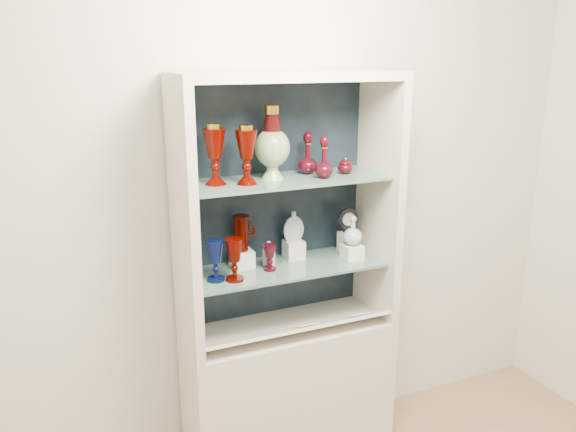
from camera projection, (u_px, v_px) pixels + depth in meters
name	position (u px, v px, depth m)	size (l,w,h in m)	color
wall_back	(270.00, 185.00, 2.72)	(3.50, 0.02, 2.80)	beige
cabinet_base	(288.00, 393.00, 2.81)	(1.00, 0.40, 0.75)	beige
cabinet_back_panel	(272.00, 201.00, 2.72)	(0.98, 0.02, 1.15)	black
cabinet_side_left	(184.00, 223.00, 2.37)	(0.04, 0.40, 1.15)	beige
cabinet_side_right	(378.00, 200.00, 2.73)	(0.04, 0.40, 1.15)	beige
cabinet_top_cap	(288.00, 76.00, 2.39)	(1.00, 0.40, 0.04)	beige
shelf_lower	(286.00, 267.00, 2.65)	(0.92, 0.34, 0.01)	slate
shelf_upper	(286.00, 180.00, 2.53)	(0.92, 0.34, 0.01)	slate
label_ledge	(297.00, 330.00, 2.60)	(0.92, 0.18, 0.01)	beige
label_card_0	(357.00, 315.00, 2.72)	(0.10, 0.07, 0.00)	white
label_card_1	(306.00, 325.00, 2.62)	(0.10, 0.07, 0.00)	white
pedestal_lamp_left	(215.00, 154.00, 2.38)	(0.10, 0.10, 0.26)	#410500
pedestal_lamp_right	(247.00, 155.00, 2.39)	(0.10, 0.10, 0.25)	#410500
enamel_urn	(272.00, 143.00, 2.49)	(0.16, 0.16, 0.33)	#074223
ruby_decanter_a	(324.00, 155.00, 2.51)	(0.08, 0.08, 0.21)	#420812
ruby_decanter_b	(308.00, 152.00, 2.61)	(0.09, 0.09, 0.21)	#420812
lidded_bowl	(345.00, 165.00, 2.63)	(0.07, 0.07, 0.08)	#420812
cobalt_goblet	(215.00, 261.00, 2.45)	(0.08, 0.08, 0.19)	#070E38
ruby_goblet_tall	(234.00, 260.00, 2.45)	(0.08, 0.08, 0.19)	#410500
ruby_goblet_small	(270.00, 257.00, 2.58)	(0.06, 0.06, 0.12)	#420812
riser_ruby_pitcher	(242.00, 259.00, 2.62)	(0.10, 0.10, 0.08)	silver
ruby_pitcher	(241.00, 233.00, 2.59)	(0.13, 0.08, 0.17)	#410500
clear_square_bottle	(269.00, 253.00, 2.63)	(0.04, 0.04, 0.12)	#A1B4BD
riser_flat_flask	(294.00, 249.00, 2.73)	(0.09, 0.09, 0.09)	silver
flat_flask	(294.00, 226.00, 2.70)	(0.11, 0.04, 0.15)	silver
riser_clear_round_decanter	(352.00, 252.00, 2.73)	(0.09, 0.09, 0.07)	silver
clear_round_decanter	(353.00, 231.00, 2.70)	(0.09, 0.09, 0.14)	#A1B4BD
riser_cameo_medallion	(347.00, 242.00, 2.83)	(0.08, 0.08, 0.10)	silver
cameo_medallion	(348.00, 220.00, 2.80)	(0.11, 0.04, 0.13)	black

